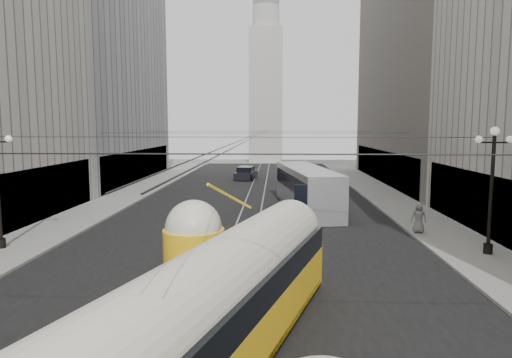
{
  "coord_description": "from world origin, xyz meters",
  "views": [
    {
      "loc": [
        1.88,
        -4.91,
        6.54
      ],
      "look_at": [
        1.03,
        14.46,
        4.29
      ],
      "focal_mm": 32.0,
      "sensor_mm": 36.0,
      "label": 1
    }
  ],
  "objects": [
    {
      "name": "road",
      "position": [
        0.0,
        32.5,
        0.0
      ],
      "size": [
        20.0,
        85.0,
        0.02
      ],
      "primitive_type": "cube",
      "color": "black",
      "rests_on": "ground"
    },
    {
      "name": "sidewalk_left",
      "position": [
        -12.0,
        36.0,
        0.07
      ],
      "size": [
        4.0,
        72.0,
        0.15
      ],
      "primitive_type": "cube",
      "color": "gray",
      "rests_on": "ground"
    },
    {
      "name": "sidewalk_right",
      "position": [
        12.0,
        36.0,
        0.07
      ],
      "size": [
        4.0,
        72.0,
        0.15
      ],
      "primitive_type": "cube",
      "color": "gray",
      "rests_on": "ground"
    },
    {
      "name": "rail_left",
      "position": [
        -0.75,
        32.5,
        0.0
      ],
      "size": [
        0.12,
        85.0,
        0.04
      ],
      "primitive_type": "cube",
      "color": "gray",
      "rests_on": "ground"
    },
    {
      "name": "rail_right",
      "position": [
        0.75,
        32.5,
        0.0
      ],
      "size": [
        0.12,
        85.0,
        0.04
      ],
      "primitive_type": "cube",
      "color": "gray",
      "rests_on": "ground"
    },
    {
      "name": "building_left_far",
      "position": [
        -19.99,
        48.0,
        14.31
      ],
      "size": [
        12.6,
        28.6,
        28.6
      ],
      "color": "#999999",
      "rests_on": "ground"
    },
    {
      "name": "building_right_far",
      "position": [
        20.0,
        48.0,
        16.31
      ],
      "size": [
        12.6,
        32.6,
        32.6
      ],
      "color": "#514C47",
      "rests_on": "ground"
    },
    {
      "name": "distant_tower",
      "position": [
        0.0,
        80.0,
        14.97
      ],
      "size": [
        6.0,
        6.0,
        31.36
      ],
      "color": "#B2AFA8",
      "rests_on": "ground"
    },
    {
      "name": "lamppost_right_mid",
      "position": [
        12.6,
        18.0,
        3.74
      ],
      "size": [
        1.86,
        0.44,
        6.37
      ],
      "color": "black",
      "rests_on": "sidewalk_right"
    },
    {
      "name": "catenary",
      "position": [
        0.12,
        31.49,
        5.88
      ],
      "size": [
        25.0,
        72.0,
        0.23
      ],
      "color": "black",
      "rests_on": "ground"
    },
    {
      "name": "streetcar",
      "position": [
        0.5,
        7.1,
        1.73
      ],
      "size": [
        6.64,
        15.55,
        3.55
      ],
      "color": "yellow",
      "rests_on": "ground"
    },
    {
      "name": "city_bus",
      "position": [
        4.3,
        30.69,
        1.81
      ],
      "size": [
        4.62,
        13.34,
        3.31
      ],
      "color": "#B3B5B8",
      "rests_on": "ground"
    },
    {
      "name": "sedan_white_far",
      "position": [
        3.8,
        44.7,
        0.65
      ],
      "size": [
        3.44,
        4.91,
        1.43
      ],
      "color": "silver",
      "rests_on": "ground"
    },
    {
      "name": "sedan_dark_far",
      "position": [
        -1.82,
        51.24,
        0.72
      ],
      "size": [
        2.72,
        5.23,
        1.58
      ],
      "color": "black",
      "rests_on": "ground"
    },
    {
      "name": "pedestrian_sidewalk_right",
      "position": [
        10.5,
        22.44,
        1.08
      ],
      "size": [
        0.96,
        0.65,
        1.85
      ],
      "primitive_type": "imported",
      "rotation": [
        0.0,
        0.0,
        3.03
      ],
      "color": "slate",
      "rests_on": "sidewalk_right"
    }
  ]
}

